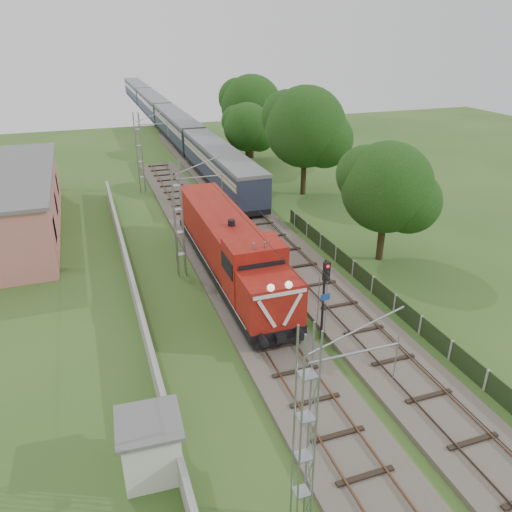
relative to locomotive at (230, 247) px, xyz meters
name	(u,v)px	position (x,y,z in m)	size (l,w,h in m)	color
ground	(290,369)	(0.00, -10.43, -2.35)	(140.00, 140.00, 0.00)	#30521E
track_main	(246,300)	(0.00, -3.43, -2.17)	(4.20, 70.00, 0.45)	#6B6054
track_side	(254,220)	(5.00, 9.57, -2.17)	(4.20, 80.00, 0.45)	#6B6054
catenary	(179,220)	(-2.95, 1.57, 1.70)	(3.31, 70.00, 8.00)	gray
boundary_wall	(129,273)	(-6.50, 1.57, -1.60)	(0.25, 40.00, 1.50)	#9E9E99
station_building	(2,204)	(-15.00, 13.57, 0.28)	(8.40, 20.40, 5.22)	#C26C68
fence	(395,304)	(8.00, -7.43, -1.75)	(0.12, 32.00, 1.20)	black
locomotive	(230,247)	(0.00, 0.00, 0.00)	(3.18, 18.18, 4.62)	black
coach_rake	(163,114)	(5.00, 55.19, 0.19)	(3.07, 91.72, 3.55)	black
signal_post	(325,287)	(2.63, -8.61, 0.93)	(0.53, 0.41, 4.78)	black
relay_hut	(151,446)	(-7.40, -14.47, -1.10)	(2.52, 2.52, 2.48)	silver
tree_a	(388,188)	(11.30, -0.59, 3.04)	(6.67, 6.35, 8.65)	#392C17
tree_b	(306,128)	(12.41, 15.56, 4.29)	(8.21, 7.82, 10.64)	#392C17
tree_c	(248,128)	(10.33, 27.19, 2.43)	(5.91, 5.63, 7.67)	#392C17
tree_d	(252,107)	(12.44, 31.90, 4.08)	(7.95, 7.58, 10.31)	#392C17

